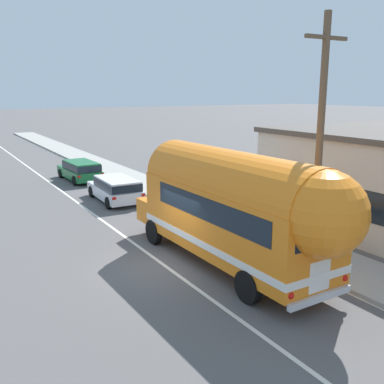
# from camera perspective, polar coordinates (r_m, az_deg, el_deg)

# --- Properties ---
(ground_plane) EXTENTS (300.00, 300.00, 0.00)m
(ground_plane) POSITION_cam_1_polar(r_m,az_deg,el_deg) (15.83, -3.55, -9.54)
(ground_plane) COLOR #565454
(lane_markings) EXTENTS (3.98, 80.00, 0.01)m
(lane_markings) POSITION_cam_1_polar(r_m,az_deg,el_deg) (27.09, -11.92, -0.22)
(lane_markings) COLOR silver
(lane_markings) RESTS_ON ground
(sidewalk_slab) EXTENTS (2.69, 90.00, 0.15)m
(sidewalk_slab) POSITION_cam_1_polar(r_m,az_deg,el_deg) (26.58, -3.53, -0.05)
(sidewalk_slab) COLOR #9E9B93
(sidewalk_slab) RESTS_ON ground
(utility_pole) EXTENTS (1.80, 0.24, 8.50)m
(utility_pole) POSITION_cam_1_polar(r_m,az_deg,el_deg) (15.20, 16.25, 6.30)
(utility_pole) COLOR brown
(utility_pole) RESTS_ON ground
(painted_bus) EXTENTS (2.72, 10.58, 4.12)m
(painted_bus) POSITION_cam_1_polar(r_m,az_deg,el_deg) (14.76, 5.98, -1.81)
(painted_bus) COLOR orange
(painted_bus) RESTS_ON ground
(car_lead) EXTENTS (2.08, 4.52, 1.37)m
(car_lead) POSITION_cam_1_polar(r_m,az_deg,el_deg) (24.82, -9.86, 0.55)
(car_lead) COLOR white
(car_lead) RESTS_ON ground
(car_second) EXTENTS (2.05, 4.61, 1.37)m
(car_second) POSITION_cam_1_polar(r_m,az_deg,el_deg) (31.21, -14.29, 2.87)
(car_second) COLOR #196633
(car_second) RESTS_ON ground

